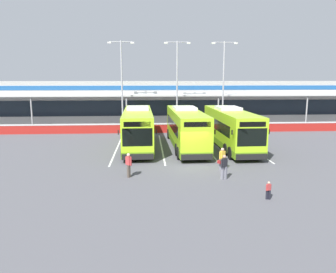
{
  "coord_description": "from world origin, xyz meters",
  "views": [
    {
      "loc": [
        -3.37,
        -23.8,
        6.48
      ],
      "look_at": [
        -1.68,
        3.0,
        1.6
      ],
      "focal_mm": 34.37,
      "sensor_mm": 36.0,
      "label": 1
    }
  ],
  "objects_px": {
    "pedestrian_with_handbag": "(222,158)",
    "lamp_post_east": "(223,80)",
    "coach_bus_centre": "(230,129)",
    "lamp_post_west": "(122,80)",
    "coach_bus_leftmost": "(138,129)",
    "coach_bus_left_centre": "(186,129)",
    "pedestrian_in_dark_coat": "(224,166)",
    "pedestrian_near_bin": "(129,164)",
    "pedestrian_child": "(268,190)",
    "lamp_post_centre": "(177,80)"
  },
  "relations": [
    {
      "from": "coach_bus_left_centre",
      "to": "pedestrian_with_handbag",
      "type": "xyz_separation_m",
      "value": [
        1.67,
        -7.86,
        -0.93
      ]
    },
    {
      "from": "coach_bus_centre",
      "to": "lamp_post_east",
      "type": "relative_size",
      "value": 1.11
    },
    {
      "from": "coach_bus_leftmost",
      "to": "pedestrian_child",
      "type": "height_order",
      "value": "coach_bus_leftmost"
    },
    {
      "from": "pedestrian_in_dark_coat",
      "to": "pedestrian_with_handbag",
      "type": "bearing_deg",
      "value": 80.47
    },
    {
      "from": "pedestrian_in_dark_coat",
      "to": "lamp_post_centre",
      "type": "xyz_separation_m",
      "value": [
        -1.17,
        21.01,
        5.42
      ]
    },
    {
      "from": "coach_bus_centre",
      "to": "pedestrian_child",
      "type": "bearing_deg",
      "value": -95.49
    },
    {
      "from": "pedestrian_in_dark_coat",
      "to": "coach_bus_left_centre",
      "type": "bearing_deg",
      "value": 97.53
    },
    {
      "from": "lamp_post_centre",
      "to": "coach_bus_centre",
      "type": "bearing_deg",
      "value": -70.34
    },
    {
      "from": "pedestrian_in_dark_coat",
      "to": "lamp_post_east",
      "type": "distance_m",
      "value": 22.09
    },
    {
      "from": "lamp_post_west",
      "to": "lamp_post_east",
      "type": "height_order",
      "value": "same"
    },
    {
      "from": "coach_bus_leftmost",
      "to": "coach_bus_left_centre",
      "type": "height_order",
      "value": "same"
    },
    {
      "from": "lamp_post_east",
      "to": "pedestrian_with_handbag",
      "type": "bearing_deg",
      "value": -103.07
    },
    {
      "from": "pedestrian_with_handbag",
      "to": "pedestrian_child",
      "type": "height_order",
      "value": "pedestrian_with_handbag"
    },
    {
      "from": "pedestrian_child",
      "to": "lamp_post_centre",
      "type": "bearing_deg",
      "value": 96.35
    },
    {
      "from": "pedestrian_near_bin",
      "to": "coach_bus_leftmost",
      "type": "bearing_deg",
      "value": 87.83
    },
    {
      "from": "coach_bus_left_centre",
      "to": "pedestrian_with_handbag",
      "type": "bearing_deg",
      "value": -78.02
    },
    {
      "from": "pedestrian_in_dark_coat",
      "to": "pedestrian_near_bin",
      "type": "xyz_separation_m",
      "value": [
        -6.2,
        0.87,
        0.0
      ]
    },
    {
      "from": "pedestrian_near_bin",
      "to": "lamp_post_east",
      "type": "bearing_deg",
      "value": 61.4
    },
    {
      "from": "coach_bus_leftmost",
      "to": "lamp_post_east",
      "type": "relative_size",
      "value": 1.11
    },
    {
      "from": "coach_bus_centre",
      "to": "lamp_post_west",
      "type": "relative_size",
      "value": 1.11
    },
    {
      "from": "pedestrian_child",
      "to": "lamp_post_east",
      "type": "relative_size",
      "value": 0.09
    },
    {
      "from": "pedestrian_in_dark_coat",
      "to": "lamp_post_east",
      "type": "bearing_deg",
      "value": 77.29
    },
    {
      "from": "coach_bus_centre",
      "to": "lamp_post_west",
      "type": "xyz_separation_m",
      "value": [
        -10.95,
        11.39,
        4.5
      ]
    },
    {
      "from": "coach_bus_centre",
      "to": "lamp_post_west",
      "type": "bearing_deg",
      "value": 133.85
    },
    {
      "from": "pedestrian_child",
      "to": "lamp_post_centre",
      "type": "height_order",
      "value": "lamp_post_centre"
    },
    {
      "from": "lamp_post_east",
      "to": "lamp_post_west",
      "type": "bearing_deg",
      "value": 178.92
    },
    {
      "from": "pedestrian_in_dark_coat",
      "to": "lamp_post_centre",
      "type": "relative_size",
      "value": 0.15
    },
    {
      "from": "coach_bus_centre",
      "to": "pedestrian_in_dark_coat",
      "type": "bearing_deg",
      "value": -106.37
    },
    {
      "from": "coach_bus_leftmost",
      "to": "lamp_post_centre",
      "type": "bearing_deg",
      "value": 66.4
    },
    {
      "from": "pedestrian_child",
      "to": "pedestrian_with_handbag",
      "type": "bearing_deg",
      "value": 102.02
    },
    {
      "from": "coach_bus_left_centre",
      "to": "coach_bus_centre",
      "type": "xyz_separation_m",
      "value": [
        4.18,
        -0.22,
        0.0
      ]
    },
    {
      "from": "pedestrian_in_dark_coat",
      "to": "pedestrian_near_bin",
      "type": "distance_m",
      "value": 6.26
    },
    {
      "from": "coach_bus_left_centre",
      "to": "pedestrian_near_bin",
      "type": "distance_m",
      "value": 10.35
    },
    {
      "from": "coach_bus_centre",
      "to": "pedestrian_in_dark_coat",
      "type": "relative_size",
      "value": 7.53
    },
    {
      "from": "coach_bus_leftmost",
      "to": "lamp_post_east",
      "type": "xyz_separation_m",
      "value": [
        10.55,
        10.58,
        4.5
      ]
    },
    {
      "from": "coach_bus_centre",
      "to": "pedestrian_near_bin",
      "type": "xyz_separation_m",
      "value": [
        -9.06,
        -8.86,
        -0.91
      ]
    },
    {
      "from": "coach_bus_left_centre",
      "to": "pedestrian_in_dark_coat",
      "type": "bearing_deg",
      "value": -82.47
    },
    {
      "from": "coach_bus_leftmost",
      "to": "lamp_post_west",
      "type": "height_order",
      "value": "lamp_post_west"
    },
    {
      "from": "coach_bus_leftmost",
      "to": "coach_bus_left_centre",
      "type": "bearing_deg",
      "value": -4.47
    },
    {
      "from": "pedestrian_with_handbag",
      "to": "coach_bus_leftmost",
      "type": "bearing_deg",
      "value": 127.03
    },
    {
      "from": "coach_bus_centre",
      "to": "pedestrian_near_bin",
      "type": "height_order",
      "value": "coach_bus_centre"
    },
    {
      "from": "pedestrian_with_handbag",
      "to": "lamp_post_east",
      "type": "distance_m",
      "value": 20.04
    },
    {
      "from": "coach_bus_leftmost",
      "to": "lamp_post_centre",
      "type": "xyz_separation_m",
      "value": [
        4.67,
        10.7,
        4.5
      ]
    },
    {
      "from": "lamp_post_centre",
      "to": "pedestrian_child",
      "type": "bearing_deg",
      "value": -83.65
    },
    {
      "from": "pedestrian_near_bin",
      "to": "lamp_post_centre",
      "type": "height_order",
      "value": "lamp_post_centre"
    },
    {
      "from": "coach_bus_centre",
      "to": "lamp_post_west",
      "type": "distance_m",
      "value": 16.43
    },
    {
      "from": "coach_bus_leftmost",
      "to": "pedestrian_in_dark_coat",
      "type": "distance_m",
      "value": 11.89
    },
    {
      "from": "coach_bus_centre",
      "to": "lamp_post_east",
      "type": "bearing_deg",
      "value": 80.57
    },
    {
      "from": "coach_bus_leftmost",
      "to": "coach_bus_centre",
      "type": "height_order",
      "value": "same"
    },
    {
      "from": "coach_bus_leftmost",
      "to": "lamp_post_west",
      "type": "relative_size",
      "value": 1.11
    }
  ]
}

